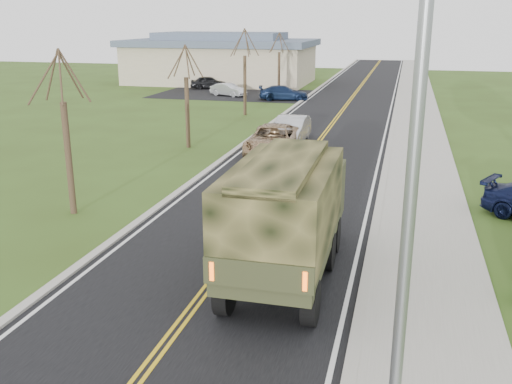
% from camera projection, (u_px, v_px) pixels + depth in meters
% --- Properties ---
extents(road, '(8.00, 120.00, 0.01)m').
position_uv_depth(road, '(345.00, 107.00, 47.66)').
color(road, black).
rests_on(road, ground).
extents(curb_right, '(0.30, 120.00, 0.12)m').
position_uv_depth(curb_right, '(396.00, 108.00, 46.64)').
color(curb_right, '#9E998E').
rests_on(curb_right, ground).
extents(sidewalk_right, '(3.20, 120.00, 0.10)m').
position_uv_depth(sidewalk_right, '(418.00, 109.00, 46.22)').
color(sidewalk_right, '#9E998E').
rests_on(sidewalk_right, ground).
extents(curb_left, '(0.30, 120.00, 0.10)m').
position_uv_depth(curb_left, '(296.00, 105.00, 48.65)').
color(curb_left, '#9E998E').
rests_on(curb_left, ground).
extents(street_light, '(1.65, 0.22, 8.00)m').
position_uv_depth(street_light, '(401.00, 220.00, 7.69)').
color(street_light, gray).
rests_on(street_light, ground).
extents(bare_tree_a, '(1.93, 2.26, 6.08)m').
position_uv_depth(bare_tree_a, '(67.00, 145.00, 20.81)').
color(bare_tree_a, '#38281C').
rests_on(bare_tree_a, ground).
extents(bare_tree_b, '(1.83, 2.14, 5.73)m').
position_uv_depth(bare_tree_b, '(187.00, 104.00, 31.97)').
color(bare_tree_b, '#38281C').
rests_on(bare_tree_b, ground).
extents(bare_tree_c, '(2.04, 2.39, 6.42)m').
position_uv_depth(bare_tree_c, '(245.00, 78.00, 43.00)').
color(bare_tree_c, '#38281C').
rests_on(bare_tree_c, ground).
extents(bare_tree_d, '(1.88, 2.20, 5.91)m').
position_uv_depth(bare_tree_d, '(279.00, 69.00, 54.17)').
color(bare_tree_d, '#38281C').
rests_on(bare_tree_d, ground).
extents(commercial_building, '(25.50, 21.50, 5.65)m').
position_uv_depth(commercial_building, '(221.00, 59.00, 65.54)').
color(commercial_building, tan).
rests_on(commercial_building, ground).
extents(military_truck, '(2.59, 7.21, 3.58)m').
position_uv_depth(military_truck, '(287.00, 209.00, 15.62)').
color(military_truck, black).
rests_on(military_truck, ground).
extents(suv_champagne, '(2.95, 5.76, 1.56)m').
position_uv_depth(suv_champagne, '(273.00, 140.00, 30.83)').
color(suv_champagne, '#977855').
rests_on(suv_champagne, ground).
extents(sedan_silver, '(1.69, 4.80, 1.58)m').
position_uv_depth(sedan_silver, '(291.00, 130.00, 33.54)').
color(sedan_silver, '#B1B2B6').
rests_on(sedan_silver, ground).
extents(lot_car_dark, '(4.28, 2.87, 1.35)m').
position_uv_depth(lot_car_dark, '(209.00, 82.00, 60.04)').
color(lot_car_dark, black).
rests_on(lot_car_dark, ground).
extents(lot_car_silver, '(3.90, 2.55, 1.21)m').
position_uv_depth(lot_car_silver, '(229.00, 90.00, 54.45)').
color(lot_car_silver, silver).
rests_on(lot_car_silver, ground).
extents(lot_car_navy, '(4.75, 2.77, 1.29)m').
position_uv_depth(lot_car_navy, '(283.00, 93.00, 51.75)').
color(lot_car_navy, '#111F3E').
rests_on(lot_car_navy, ground).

